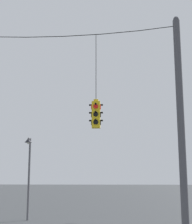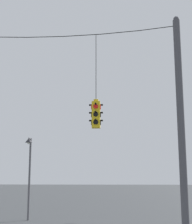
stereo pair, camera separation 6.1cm
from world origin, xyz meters
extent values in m
cylinder|color=#4C4C51|center=(5.70, 0.09, 4.53)|extent=(0.30, 0.30, 9.06)
sphere|color=#4C4C51|center=(5.70, 0.09, 9.12)|extent=(0.24, 0.24, 0.24)
cylinder|color=black|center=(-1.63, 0.09, 8.48)|extent=(1.63, 0.03, 0.09)
cylinder|color=black|center=(0.00, 0.09, 8.45)|extent=(1.63, 0.03, 0.03)
cylinder|color=black|center=(1.63, 0.09, 8.48)|extent=(1.63, 0.03, 0.09)
cylinder|color=black|center=(3.26, 0.09, 8.57)|extent=(1.63, 0.03, 0.15)
cylinder|color=black|center=(4.88, 0.09, 8.72)|extent=(1.63, 0.03, 0.21)
cube|color=yellow|center=(2.23, 0.09, 4.95)|extent=(0.34, 0.34, 1.10)
cube|color=yellow|center=(2.23, 0.09, 5.55)|extent=(0.19, 0.19, 0.10)
cylinder|color=black|center=(2.23, 0.09, 7.05)|extent=(0.02, 0.02, 2.90)
cylinder|color=red|center=(2.23, -0.09, 5.28)|extent=(0.20, 0.03, 0.20)
cylinder|color=black|center=(2.23, -0.14, 5.37)|extent=(0.07, 0.12, 0.07)
cylinder|color=black|center=(2.23, -0.09, 4.95)|extent=(0.20, 0.03, 0.20)
cylinder|color=black|center=(2.23, -0.14, 5.04)|extent=(0.07, 0.12, 0.07)
cylinder|color=black|center=(2.23, -0.09, 4.62)|extent=(0.20, 0.03, 0.20)
cylinder|color=black|center=(2.23, -0.14, 4.71)|extent=(0.07, 0.12, 0.07)
cylinder|color=red|center=(2.23, 0.28, 5.28)|extent=(0.20, 0.03, 0.20)
cylinder|color=black|center=(2.23, 0.32, 5.37)|extent=(0.07, 0.12, 0.07)
cylinder|color=black|center=(2.23, 0.28, 4.95)|extent=(0.20, 0.03, 0.20)
cylinder|color=black|center=(2.23, 0.32, 5.04)|extent=(0.07, 0.12, 0.07)
cylinder|color=black|center=(2.23, 0.28, 4.62)|extent=(0.20, 0.03, 0.20)
cylinder|color=black|center=(2.23, 0.32, 4.71)|extent=(0.07, 0.12, 0.07)
cylinder|color=red|center=(2.04, 0.09, 5.28)|extent=(0.03, 0.20, 0.20)
cylinder|color=black|center=(2.00, 0.09, 5.37)|extent=(0.12, 0.07, 0.07)
cylinder|color=black|center=(2.04, 0.09, 4.95)|extent=(0.03, 0.20, 0.20)
cylinder|color=black|center=(2.00, 0.09, 5.04)|extent=(0.12, 0.07, 0.07)
cylinder|color=black|center=(2.04, 0.09, 4.62)|extent=(0.03, 0.20, 0.20)
cylinder|color=black|center=(2.00, 0.09, 4.71)|extent=(0.12, 0.07, 0.07)
cylinder|color=red|center=(2.41, 0.09, 5.28)|extent=(0.03, 0.20, 0.20)
cylinder|color=black|center=(2.46, 0.09, 5.37)|extent=(0.12, 0.07, 0.07)
cylinder|color=black|center=(2.41, 0.09, 4.95)|extent=(0.03, 0.20, 0.20)
cylinder|color=black|center=(2.46, 0.09, 5.04)|extent=(0.12, 0.07, 0.07)
cylinder|color=black|center=(2.41, 0.09, 4.62)|extent=(0.03, 0.20, 0.20)
cylinder|color=black|center=(2.46, 0.09, 4.71)|extent=(0.12, 0.07, 0.07)
cylinder|color=#515156|center=(-2.01, 6.05, 2.34)|extent=(0.12, 0.12, 4.67)
cylinder|color=#515156|center=(-2.01, 5.82, 4.62)|extent=(0.07, 0.45, 0.07)
cone|color=#232328|center=(-2.01, 5.60, 4.50)|extent=(0.41, 0.41, 0.25)
sphere|color=silver|center=(-2.01, 5.60, 4.37)|extent=(0.19, 0.19, 0.19)
camera|label=1|loc=(3.04, -13.89, 2.41)|focal=55.00mm
camera|label=2|loc=(3.10, -13.89, 2.41)|focal=55.00mm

